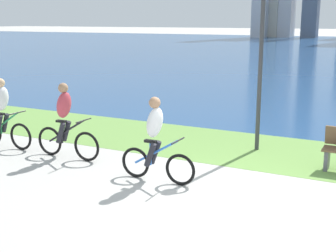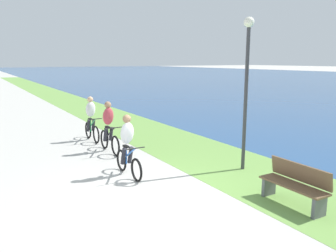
# 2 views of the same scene
# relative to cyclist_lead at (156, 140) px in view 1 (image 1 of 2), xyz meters

# --- Properties ---
(ground_plane) EXTENTS (300.00, 300.00, 0.00)m
(ground_plane) POSITION_rel_cyclist_lead_xyz_m (1.48, -0.18, -0.83)
(ground_plane) COLOR #B2AFA8
(grass_strip_bayside) EXTENTS (120.00, 3.07, 0.01)m
(grass_strip_bayside) POSITION_rel_cyclist_lead_xyz_m (1.48, 2.98, -0.83)
(grass_strip_bayside) COLOR #6B9947
(grass_strip_bayside) RESTS_ON ground
(cyclist_lead) EXTENTS (1.59, 0.52, 1.65)m
(cyclist_lead) POSITION_rel_cyclist_lead_xyz_m (0.00, 0.00, 0.00)
(cyclist_lead) COLOR black
(cyclist_lead) RESTS_ON ground
(cyclist_trailing) EXTENTS (1.70, 0.52, 1.71)m
(cyclist_trailing) POSITION_rel_cyclist_lead_xyz_m (-2.51, 0.42, 0.01)
(cyclist_trailing) COLOR black
(cyclist_trailing) RESTS_ON ground
(cyclist_distant_rear) EXTENTS (1.63, 0.52, 1.70)m
(cyclist_distant_rear) POSITION_rel_cyclist_lead_xyz_m (-4.42, 0.44, 0.01)
(cyclist_distant_rear) COLOR black
(cyclist_distant_rear) RESTS_ON ground
(lamppost_tall) EXTENTS (0.28, 0.28, 4.15)m
(lamppost_tall) POSITION_rel_cyclist_lead_xyz_m (1.13, 3.03, 1.87)
(lamppost_tall) COLOR #38383D
(lamppost_tall) RESTS_ON ground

